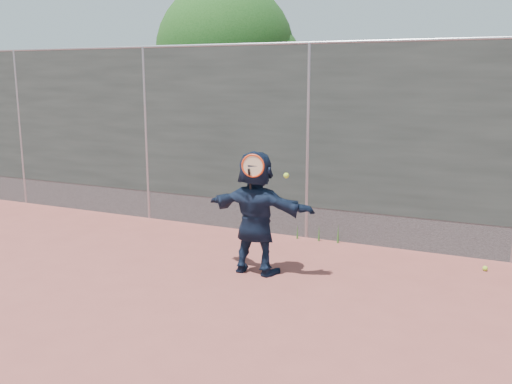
% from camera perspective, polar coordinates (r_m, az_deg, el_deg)
% --- Properties ---
extents(ground, '(80.00, 80.00, 0.00)m').
position_cam_1_polar(ground, '(6.14, -6.38, -12.74)').
color(ground, '#9E4C42').
rests_on(ground, ground).
extents(player, '(1.50, 0.53, 1.60)m').
position_cam_1_polar(player, '(7.30, 0.00, -2.06)').
color(player, '#131F36').
rests_on(player, ground).
extents(ball_ground, '(0.07, 0.07, 0.07)m').
position_cam_1_polar(ball_ground, '(8.14, 21.93, -7.10)').
color(ball_ground, '#B3E232').
rests_on(ball_ground, ground).
extents(fence, '(20.00, 0.06, 3.03)m').
position_cam_1_polar(fence, '(8.83, 5.23, 5.40)').
color(fence, '#38423D').
rests_on(fence, ground).
extents(swing_action, '(0.58, 0.18, 0.51)m').
position_cam_1_polar(swing_action, '(6.98, 0.00, 2.40)').
color(swing_action, '#EF4316').
rests_on(swing_action, ground).
extents(tree_left, '(3.15, 3.00, 4.53)m').
position_cam_1_polar(tree_left, '(12.72, -2.35, 13.43)').
color(tree_left, '#382314').
rests_on(tree_left, ground).
extents(weed_clump, '(0.68, 0.07, 0.30)m').
position_cam_1_polar(weed_clump, '(8.90, 6.60, -4.08)').
color(weed_clump, '#387226').
rests_on(weed_clump, ground).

